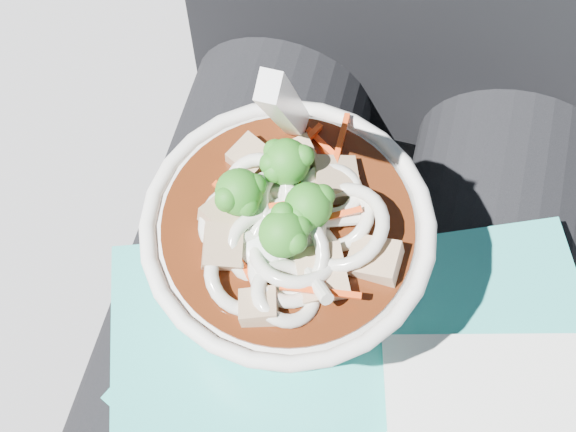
% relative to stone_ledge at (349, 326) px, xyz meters
% --- Properties ---
extents(stone_ledge, '(1.04, 0.59, 0.46)m').
position_rel_stone_ledge_xyz_m(stone_ledge, '(0.00, 0.00, 0.00)').
color(stone_ledge, slate).
rests_on(stone_ledge, ground).
extents(lap, '(0.34, 0.48, 0.15)m').
position_rel_stone_ledge_xyz_m(lap, '(0.00, -0.15, 0.31)').
color(lap, black).
rests_on(lap, stone_ledge).
extents(person_body, '(0.34, 0.94, 1.01)m').
position_rel_stone_ledge_xyz_m(person_body, '(0.00, -0.06, 0.33)').
color(person_body, black).
rests_on(person_body, ground).
extents(plastic_bag, '(0.36, 0.31, 0.01)m').
position_rel_stone_ledge_xyz_m(plastic_bag, '(0.02, -0.17, 0.39)').
color(plastic_bag, teal).
rests_on(plastic_bag, lap).
extents(udon_bowl, '(0.17, 0.17, 0.20)m').
position_rel_stone_ledge_xyz_m(udon_bowl, '(-0.04, -0.11, 0.45)').
color(udon_bowl, white).
rests_on(udon_bowl, plastic_bag).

